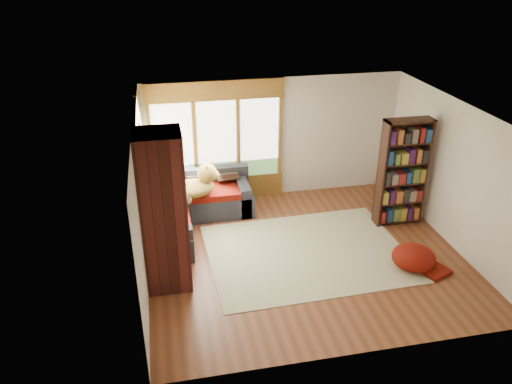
{
  "coord_description": "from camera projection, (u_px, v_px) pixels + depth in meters",
  "views": [
    {
      "loc": [
        -2.36,
        -7.21,
        4.97
      ],
      "look_at": [
        -0.73,
        0.75,
        0.95
      ],
      "focal_mm": 35.0,
      "sensor_mm": 36.0,
      "label": 1
    }
  ],
  "objects": [
    {
      "name": "roller_blind",
      "position": [
        142.0,
        134.0,
        9.49
      ],
      "size": [
        0.03,
        0.72,
        0.9
      ],
      "primitive_type": "cube",
      "color": "#75905A",
      "rests_on": "wall_left"
    },
    {
      "name": "sectional_sofa",
      "position": [
        186.0,
        206.0,
        9.97
      ],
      "size": [
        2.2,
        2.2,
        0.8
      ],
      "rotation": [
        0.0,
        0.0,
        0.06
      ],
      "color": "#20222A",
      "rests_on": "ground"
    },
    {
      "name": "wall_right",
      "position": [
        455.0,
        175.0,
        8.88
      ],
      "size": [
        0.04,
        5.0,
        2.6
      ],
      "primitive_type": "cube",
      "color": "silver",
      "rests_on": "ground"
    },
    {
      "name": "brick_chimney",
      "position": [
        164.0,
        212.0,
        7.65
      ],
      "size": [
        0.7,
        0.7,
        2.6
      ],
      "primitive_type": "cube",
      "color": "#471914",
      "rests_on": "ground"
    },
    {
      "name": "pouf",
      "position": [
        414.0,
        257.0,
        8.5
      ],
      "size": [
        0.96,
        0.96,
        0.4
      ],
      "primitive_type": "ellipsoid",
      "rotation": [
        0.0,
        0.0,
        -0.37
      ],
      "color": "maroon",
      "rests_on": "area_rug"
    },
    {
      "name": "dog_tan",
      "position": [
        195.0,
        185.0,
        9.66
      ],
      "size": [
        1.09,
        0.78,
        0.55
      ],
      "rotation": [
        0.0,
        0.0,
        0.19
      ],
      "color": "olive",
      "rests_on": "sectional_sofa"
    },
    {
      "name": "area_rug",
      "position": [
        307.0,
        252.0,
        8.99
      ],
      "size": [
        3.59,
        2.78,
        0.01
      ],
      "primitive_type": "cube",
      "rotation": [
        0.0,
        0.0,
        0.03
      ],
      "color": "#ECEAC9",
      "rests_on": "ground"
    },
    {
      "name": "wall_left",
      "position": [
        140.0,
        204.0,
        7.89
      ],
      "size": [
        0.04,
        5.0,
        2.6
      ],
      "primitive_type": "cube",
      "color": "silver",
      "rests_on": "ground"
    },
    {
      "name": "windows_back",
      "position": [
        217.0,
        141.0,
        10.32
      ],
      "size": [
        2.82,
        0.1,
        1.9
      ],
      "color": "brown",
      "rests_on": "wall_back"
    },
    {
      "name": "windows_left",
      "position": [
        142.0,
        171.0,
        8.93
      ],
      "size": [
        0.1,
        2.62,
        1.9
      ],
      "color": "brown",
      "rests_on": "wall_left"
    },
    {
      "name": "floor",
      "position": [
        304.0,
        254.0,
        8.96
      ],
      "size": [
        5.5,
        5.5,
        0.0
      ],
      "primitive_type": "plane",
      "color": "#5D2F1A",
      "rests_on": "ground"
    },
    {
      "name": "ceiling",
      "position": [
        311.0,
        114.0,
        7.81
      ],
      "size": [
        5.5,
        5.5,
        0.0
      ],
      "primitive_type": "plane",
      "color": "white"
    },
    {
      "name": "wall_front",
      "position": [
        366.0,
        275.0,
        6.19
      ],
      "size": [
        5.5,
        0.04,
        2.6
      ],
      "primitive_type": "cube",
      "color": "silver",
      "rests_on": "ground"
    },
    {
      "name": "bookshelf",
      "position": [
        402.0,
        173.0,
        9.54
      ],
      "size": [
        0.92,
        0.31,
        2.14
      ],
      "color": "#321910",
      "rests_on": "ground"
    },
    {
      "name": "wall_back",
      "position": [
        273.0,
        138.0,
        10.58
      ],
      "size": [
        5.5,
        0.04,
        2.6
      ],
      "primitive_type": "cube",
      "color": "silver",
      "rests_on": "ground"
    },
    {
      "name": "dog_brindle",
      "position": [
        173.0,
        194.0,
        9.4
      ],
      "size": [
        0.86,
        0.93,
        0.46
      ],
      "rotation": [
        0.0,
        0.0,
        2.17
      ],
      "color": "black",
      "rests_on": "sectional_sofa"
    },
    {
      "name": "throw_pillows",
      "position": [
        189.0,
        184.0,
        9.83
      ],
      "size": [
        1.98,
        1.68,
        0.45
      ],
      "color": "black",
      "rests_on": "sectional_sofa"
    }
  ]
}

